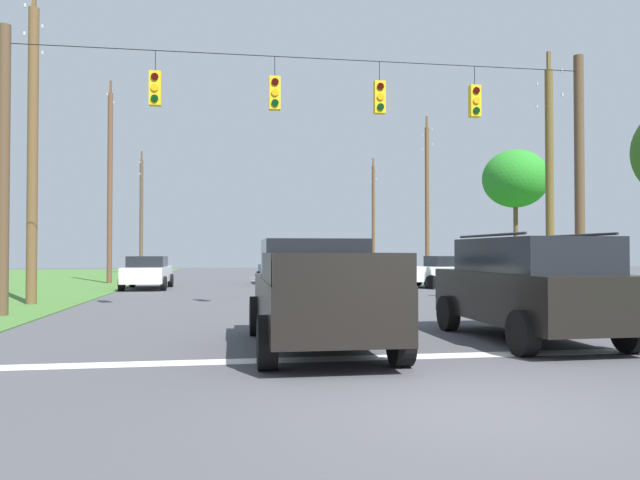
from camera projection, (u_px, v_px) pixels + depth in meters
ground_plane at (468, 407)px, 6.62m from camera, size 120.00×120.00×0.00m
stop_bar_stripe at (391, 357)px, 9.75m from camera, size 14.03×0.45×0.01m
lane_dash_0 at (330, 317)px, 15.68m from camera, size 2.50×0.15×0.01m
lane_dash_1 at (300, 298)px, 22.19m from camera, size 2.50×0.15×0.01m
lane_dash_2 at (282, 286)px, 29.72m from camera, size 2.50×0.15×0.01m
lane_dash_3 at (272, 280)px, 36.30m from camera, size 2.50×0.15×0.01m
lane_dash_4 at (268, 278)px, 39.74m from camera, size 2.50×0.15×0.01m
overhead_signal_span at (315, 161)px, 17.27m from camera, size 16.94×0.31×7.80m
pickup_truck at (317, 294)px, 10.76m from camera, size 2.30×5.41×1.95m
suv_black at (529, 286)px, 11.59m from camera, size 2.27×4.83×2.05m
distant_car_crossing_white at (148, 272)px, 27.82m from camera, size 2.06×4.32×1.52m
distant_car_oncoming at (450, 271)px, 29.06m from camera, size 4.44×2.31×1.52m
distant_car_far_parked at (278, 269)px, 32.10m from camera, size 2.08×4.33×1.52m
utility_pole_mid_right at (550, 176)px, 22.58m from camera, size 0.30×1.89×9.29m
utility_pole_far_right at (427, 198)px, 36.45m from camera, size 0.26×1.86×9.99m
utility_pole_near_left at (373, 215)px, 49.55m from camera, size 0.27×1.88×9.48m
utility_pole_far_left at (33, 148)px, 19.53m from camera, size 0.33×1.91×10.40m
utility_pole_distant_right at (110, 185)px, 32.55m from camera, size 0.27×1.82×11.04m
utility_pole_distant_left at (141, 213)px, 46.15m from camera, size 0.27×1.85×9.48m
tree_roadside_right at (515, 179)px, 33.15m from camera, size 3.60×3.60×7.37m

